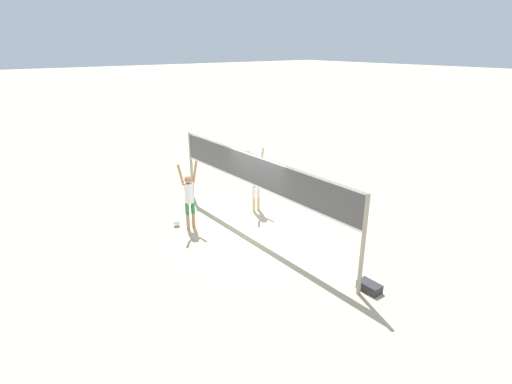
% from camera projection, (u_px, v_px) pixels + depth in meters
% --- Properties ---
extents(ground_plane, '(200.00, 200.00, 0.00)m').
position_uv_depth(ground_plane, '(256.00, 234.00, 12.31)').
color(ground_plane, beige).
extents(volleyball_net, '(7.97, 0.10, 2.52)m').
position_uv_depth(volleyball_net, '(256.00, 177.00, 11.66)').
color(volleyball_net, gray).
rests_on(volleyball_net, ground_plane).
extents(player_spiker, '(0.28, 0.71, 2.18)m').
position_uv_depth(player_spiker, '(189.00, 194.00, 12.30)').
color(player_spiker, tan).
rests_on(player_spiker, ground_plane).
extents(player_blocker, '(0.28, 0.72, 2.24)m').
position_uv_depth(player_blocker, '(256.00, 179.00, 13.61)').
color(player_blocker, beige).
rests_on(player_blocker, ground_plane).
extents(volleyball, '(0.22, 0.22, 0.22)m').
position_uv_depth(volleyball, '(177.00, 223.00, 12.80)').
color(volleyball, white).
rests_on(volleyball, ground_plane).
extents(gear_bag, '(0.55, 0.32, 0.21)m').
position_uv_depth(gear_bag, '(369.00, 287.00, 9.45)').
color(gear_bag, '#2D2D33').
rests_on(gear_bag, ground_plane).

